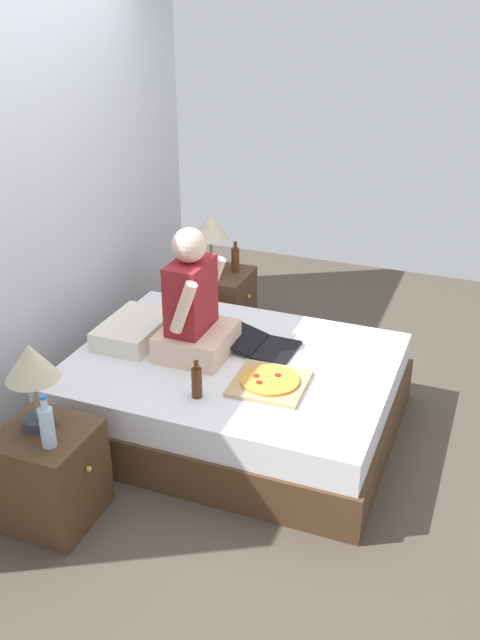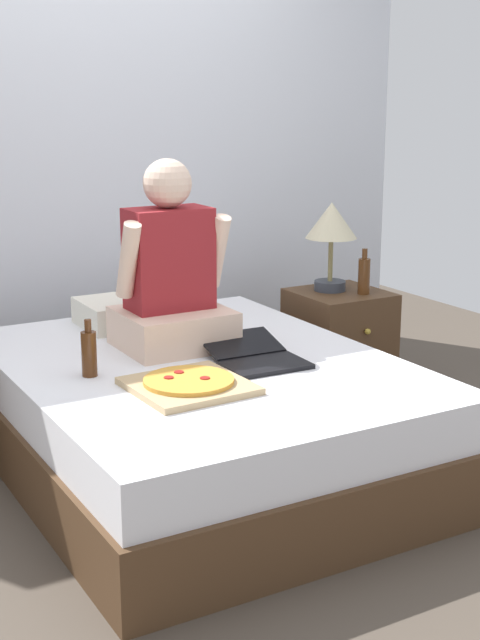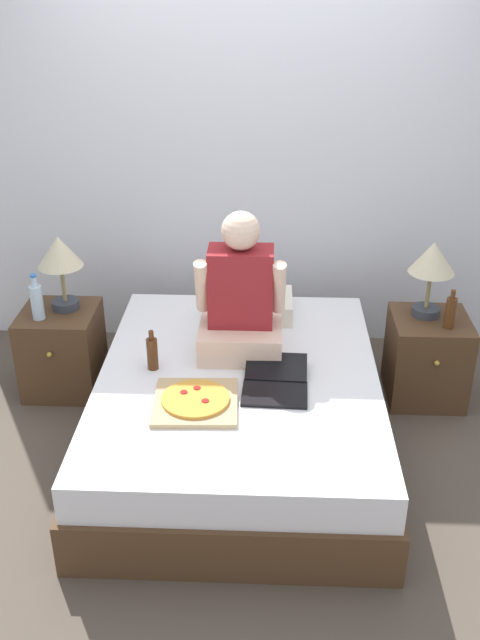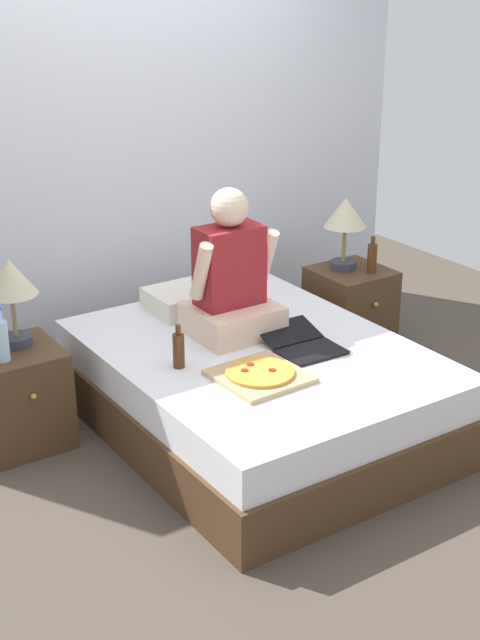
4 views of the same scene
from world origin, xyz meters
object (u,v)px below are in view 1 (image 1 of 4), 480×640
object	(u,v)px
water_bottle	(47,426)
bed	(233,393)
lamp_on_right_nightstand	(211,231)
beer_bottle	(235,259)
laptop	(266,346)
nightstand_left	(50,475)
nightstand_right	(220,304)
beer_bottle_on_bed	(197,382)
person_seated	(194,309)
lamp_on_left_nightstand	(32,368)
pizza_box	(270,382)

from	to	relation	value
water_bottle	bed	bearing A→B (deg)	-21.45
lamp_on_right_nightstand	beer_bottle	world-z (taller)	lamp_on_right_nightstand
laptop	beer_bottle	bearing A→B (deg)	31.06
nightstand_left	beer_bottle	world-z (taller)	beer_bottle
nightstand_right	nightstand_left	bearing A→B (deg)	180.00
nightstand_left	water_bottle	xyz separation A→B (m)	(-0.08, -0.09, 0.37)
water_bottle	nightstand_right	xyz separation A→B (m)	(2.26, 0.09, -0.37)
beer_bottle_on_bed	beer_bottle	bearing A→B (deg)	14.65
laptop	bed	bearing A→B (deg)	144.22
person_seated	beer_bottle	bearing A→B (deg)	9.82
beer_bottle	nightstand_right	bearing A→B (deg)	125.01
water_bottle	person_seated	size ratio (longest dim) A/B	0.35
lamp_on_left_nightstand	person_seated	bearing A→B (deg)	-18.49
lamp_on_left_nightstand	water_bottle	size ratio (longest dim) A/B	1.63
nightstand_right	person_seated	world-z (taller)	person_seated
laptop	beer_bottle_on_bed	xyz separation A→B (m)	(-0.63, 0.17, 0.07)
lamp_on_right_nightstand	person_seated	distance (m)	1.12
beer_bottle_on_bed	nightstand_right	bearing A→B (deg)	18.69
beer_bottle	laptop	size ratio (longest dim) A/B	0.54
nightstand_right	lamp_on_right_nightstand	world-z (taller)	lamp_on_right_nightstand
bed	nightstand_right	bearing A→B (deg)	26.77
laptop	pizza_box	distance (m)	0.41
person_seated	beer_bottle_on_bed	size ratio (longest dim) A/B	3.55
bed	person_seated	bearing A→B (deg)	90.09
nightstand_right	person_seated	size ratio (longest dim) A/B	0.66
beer_bottle	pizza_box	size ratio (longest dim) A/B	0.55
person_seated	bed	bearing A→B (deg)	-89.91
lamp_on_left_nightstand	water_bottle	xyz separation A→B (m)	(-0.12, -0.14, -0.22)
nightstand_right	beer_bottle_on_bed	bearing A→B (deg)	-161.31
nightstand_left	lamp_on_right_nightstand	xyz separation A→B (m)	(2.15, 0.05, 0.59)
water_bottle	pizza_box	bearing A→B (deg)	-37.69
bed	lamp_on_left_nightstand	distance (m)	1.36
beer_bottle	laptop	distance (m)	1.14
nightstand_left	pizza_box	bearing A→B (deg)	-43.29
beer_bottle	pizza_box	world-z (taller)	beer_bottle
water_bottle	person_seated	bearing A→B (deg)	-10.22
nightstand_left	laptop	distance (m)	1.47
beer_bottle	laptop	world-z (taller)	beer_bottle
lamp_on_left_nightstand	nightstand_right	xyz separation A→B (m)	(2.14, -0.05, -0.59)
nightstand_left	beer_bottle_on_bed	world-z (taller)	beer_bottle_on_bed
bed	beer_bottle_on_bed	distance (m)	0.55
lamp_on_right_nightstand	person_seated	world-z (taller)	person_seated
bed	person_seated	distance (m)	0.58
nightstand_right	person_seated	xyz separation A→B (m)	(-1.09, -0.30, 0.49)
nightstand_left	lamp_on_right_nightstand	distance (m)	2.23
beer_bottle	pizza_box	distance (m)	1.55
person_seated	pizza_box	bearing A→B (deg)	-109.55
water_bottle	laptop	size ratio (longest dim) A/B	0.65
lamp_on_right_nightstand	pizza_box	world-z (taller)	lamp_on_right_nightstand
lamp_on_right_nightstand	laptop	world-z (taller)	lamp_on_right_nightstand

